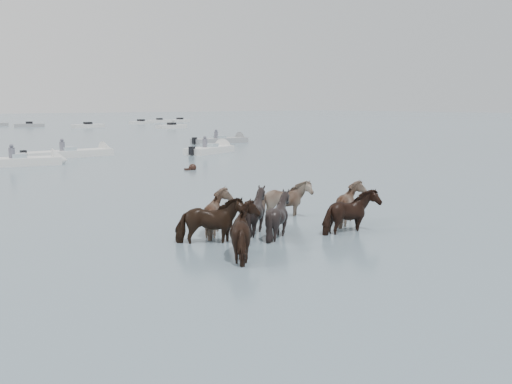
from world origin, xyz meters
TOP-DOWN VIEW (x-y plane):
  - ground at (0.00, 0.00)m, footprint 400.00×400.00m
  - pony_herd at (2.06, 0.58)m, footprint 6.96×4.78m
  - swimming_pony at (8.64, 15.83)m, footprint 0.72×0.44m
  - motorboat_b at (2.36, 24.04)m, footprint 5.43×2.66m
  - motorboat_c at (6.71, 27.69)m, footprint 6.80×1.98m
  - motorboat_d at (16.08, 24.54)m, footprint 5.24×3.43m
  - motorboat_e at (22.93, 32.71)m, footprint 6.16×1.62m

SIDE VIEW (x-z plane):
  - ground at x=0.00m, z-range 0.00..0.00m
  - swimming_pony at x=8.64m, z-range -0.12..0.32m
  - motorboat_c at x=6.71m, z-range -0.74..1.18m
  - motorboat_e at x=22.93m, z-range -0.74..1.18m
  - motorboat_b at x=2.36m, z-range -0.73..1.19m
  - motorboat_d at x=16.08m, z-range -0.73..1.19m
  - pony_herd at x=2.06m, z-range -0.28..1.31m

